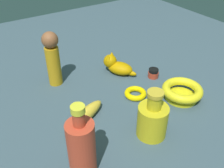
{
  "coord_description": "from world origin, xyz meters",
  "views": [
    {
      "loc": [
        0.42,
        0.63,
        0.58
      ],
      "look_at": [
        0.0,
        0.0,
        0.05
      ],
      "focal_mm": 40.54,
      "sensor_mm": 36.0,
      "label": 1
    }
  ],
  "objects_px": {
    "bowl": "(182,91)",
    "bottle_tall": "(82,147)",
    "banana": "(84,116)",
    "nail_polish_jar": "(153,73)",
    "bottle_short": "(152,119)",
    "cat_figurine": "(117,66)",
    "bangle": "(135,93)",
    "person_figure_adult": "(52,57)"
  },
  "relations": [
    {
      "from": "bowl",
      "to": "bottle_tall",
      "type": "height_order",
      "value": "bottle_tall"
    },
    {
      "from": "banana",
      "to": "bowl",
      "type": "distance_m",
      "value": 0.37
    },
    {
      "from": "banana",
      "to": "nail_polish_jar",
      "type": "distance_m",
      "value": 0.38
    },
    {
      "from": "banana",
      "to": "nail_polish_jar",
      "type": "xyz_separation_m",
      "value": [
        -0.37,
        -0.08,
        -0.0
      ]
    },
    {
      "from": "bottle_short",
      "to": "bowl",
      "type": "height_order",
      "value": "bottle_short"
    },
    {
      "from": "cat_figurine",
      "to": "nail_polish_jar",
      "type": "distance_m",
      "value": 0.16
    },
    {
      "from": "bowl",
      "to": "bottle_tall",
      "type": "bearing_deg",
      "value": 10.14
    },
    {
      "from": "bottle_short",
      "to": "nail_polish_jar",
      "type": "height_order",
      "value": "bottle_short"
    },
    {
      "from": "bangle",
      "to": "bottle_tall",
      "type": "xyz_separation_m",
      "value": [
        0.32,
        0.19,
        0.08
      ]
    },
    {
      "from": "bottle_short",
      "to": "bangle",
      "type": "xyz_separation_m",
      "value": [
        -0.08,
        -0.18,
        -0.05
      ]
    },
    {
      "from": "banana",
      "to": "bowl",
      "type": "bearing_deg",
      "value": 142.92
    },
    {
      "from": "person_figure_adult",
      "to": "nail_polish_jar",
      "type": "height_order",
      "value": "person_figure_adult"
    },
    {
      "from": "person_figure_adult",
      "to": "bowl",
      "type": "height_order",
      "value": "person_figure_adult"
    },
    {
      "from": "bottle_tall",
      "to": "nail_polish_jar",
      "type": "bearing_deg",
      "value": -151.66
    },
    {
      "from": "bowl",
      "to": "bottle_tall",
      "type": "relative_size",
      "value": 0.67
    },
    {
      "from": "bangle",
      "to": "bottle_tall",
      "type": "bearing_deg",
      "value": 30.26
    },
    {
      "from": "bangle",
      "to": "nail_polish_jar",
      "type": "bearing_deg",
      "value": -156.26
    },
    {
      "from": "bottle_short",
      "to": "bottle_tall",
      "type": "relative_size",
      "value": 0.73
    },
    {
      "from": "bangle",
      "to": "bottle_tall",
      "type": "height_order",
      "value": "bottle_tall"
    },
    {
      "from": "person_figure_adult",
      "to": "bangle",
      "type": "distance_m",
      "value": 0.34
    },
    {
      "from": "cat_figurine",
      "to": "bangle",
      "type": "relative_size",
      "value": 1.65
    },
    {
      "from": "banana",
      "to": "bowl",
      "type": "xyz_separation_m",
      "value": [
        -0.36,
        0.09,
        0.01
      ]
    },
    {
      "from": "bowl",
      "to": "bottle_tall",
      "type": "distance_m",
      "value": 0.46
    },
    {
      "from": "bottle_tall",
      "to": "bangle",
      "type": "bearing_deg",
      "value": -149.74
    },
    {
      "from": "bottle_short",
      "to": "bottle_tall",
      "type": "xyz_separation_m",
      "value": [
        0.24,
        0.0,
        0.03
      ]
    },
    {
      "from": "cat_figurine",
      "to": "person_figure_adult",
      "type": "relative_size",
      "value": 0.62
    },
    {
      "from": "bowl",
      "to": "nail_polish_jar",
      "type": "relative_size",
      "value": 3.37
    },
    {
      "from": "cat_figurine",
      "to": "bottle_short",
      "type": "xyz_separation_m",
      "value": [
        0.11,
        0.36,
        0.03
      ]
    },
    {
      "from": "nail_polish_jar",
      "to": "bottle_tall",
      "type": "bearing_deg",
      "value": 28.34
    },
    {
      "from": "person_figure_adult",
      "to": "banana",
      "type": "distance_m",
      "value": 0.28
    },
    {
      "from": "cat_figurine",
      "to": "banana",
      "type": "distance_m",
      "value": 0.32
    },
    {
      "from": "bowl",
      "to": "banana",
      "type": "bearing_deg",
      "value": -14.05
    },
    {
      "from": "cat_figurine",
      "to": "bangle",
      "type": "xyz_separation_m",
      "value": [
        0.03,
        0.17,
        -0.02
      ]
    },
    {
      "from": "cat_figurine",
      "to": "bangle",
      "type": "bearing_deg",
      "value": 78.99
    },
    {
      "from": "nail_polish_jar",
      "to": "cat_figurine",
      "type": "bearing_deg",
      "value": -45.59
    },
    {
      "from": "bottle_short",
      "to": "bangle",
      "type": "distance_m",
      "value": 0.21
    },
    {
      "from": "bottle_tall",
      "to": "cat_figurine",
      "type": "bearing_deg",
      "value": -134.48
    },
    {
      "from": "bowl",
      "to": "bangle",
      "type": "bearing_deg",
      "value": -38.38
    },
    {
      "from": "cat_figurine",
      "to": "person_figure_adult",
      "type": "distance_m",
      "value": 0.27
    },
    {
      "from": "bottle_tall",
      "to": "bottle_short",
      "type": "bearing_deg",
      "value": -179.25
    },
    {
      "from": "banana",
      "to": "bottle_short",
      "type": "bearing_deg",
      "value": 107.85
    },
    {
      "from": "banana",
      "to": "bottle_tall",
      "type": "xyz_separation_m",
      "value": [
        0.09,
        0.17,
        0.07
      ]
    }
  ]
}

